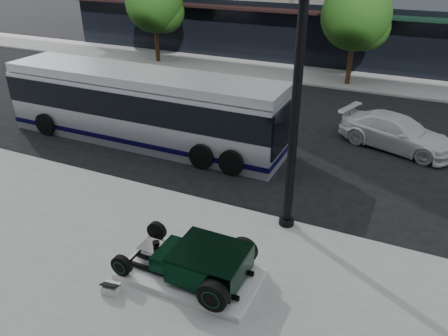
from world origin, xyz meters
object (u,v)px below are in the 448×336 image
at_px(transit_bus, 143,107).
at_px(white_sedan, 397,132).
at_px(lamppost, 296,103).
at_px(hot_rod, 202,261).

height_order(transit_bus, white_sedan, transit_bus).
relative_size(lamppost, transit_bus, 0.67).
distance_m(lamppost, transit_bus, 8.57).
xyz_separation_m(transit_bus, white_sedan, (9.68, 3.61, -0.82)).
height_order(hot_rod, lamppost, lamppost).
xyz_separation_m(lamppost, transit_bus, (-7.39, 3.65, -2.37)).
distance_m(hot_rod, lamppost, 4.61).
distance_m(transit_bus, white_sedan, 10.37).
bearing_deg(hot_rod, transit_bus, 132.53).
bearing_deg(lamppost, white_sedan, 72.48).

